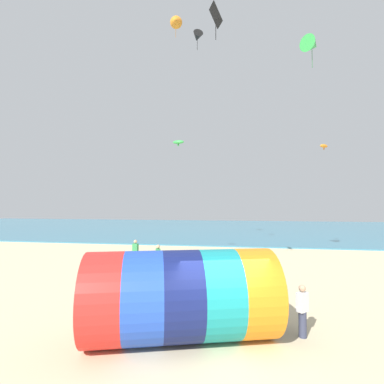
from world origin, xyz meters
The scene contains 12 objects.
ground_plane centered at (0.00, 0.00, 0.00)m, with size 120.00×120.00×0.00m, color beige.
sea centered at (0.00, 39.61, 0.05)m, with size 120.00×40.00×0.10m, color teal.
giant_inflatable_tube centered at (-1.34, 0.41, 1.34)m, with size 6.15×4.21×2.68m.
kite_handler centered at (2.29, 1.22, 0.81)m, with size 0.41×0.41×1.60m.
kite_black_diamond centered at (-0.71, 5.35, 13.04)m, with size 0.70×0.82×1.66m.
kite_orange_parafoil centered at (7.19, 17.55, 8.84)m, with size 0.94×0.89×0.50m.
kite_green_parafoil centered at (-3.96, 12.01, 8.43)m, with size 0.86×0.47×0.46m.
kite_orange_delta centered at (-5.01, 15.79, 19.62)m, with size 1.23×1.48×2.10m.
kite_black_delta centered at (-2.73, 12.95, 16.45)m, with size 1.02×1.14×1.47m.
kite_green_delta centered at (4.76, 10.43, 13.83)m, with size 1.52×1.53×1.98m.
bystander_near_water centered at (-6.46, 10.32, 0.87)m, with size 0.39×0.27×1.70m.
bystander_far_left centered at (-4.50, 8.82, 0.83)m, with size 0.37×0.42×1.63m.
Camera 1 is at (0.47, -8.56, 4.14)m, focal length 28.00 mm.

